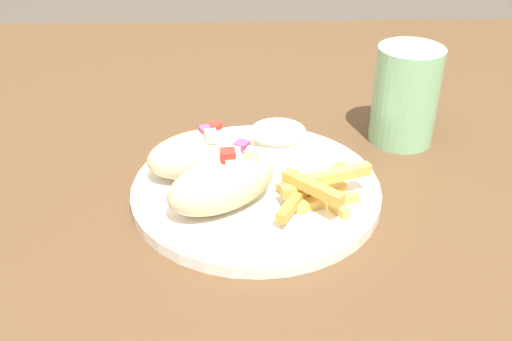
# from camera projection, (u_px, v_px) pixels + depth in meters

# --- Properties ---
(table) EXTENTS (1.16, 1.16, 0.75)m
(table) POSITION_uv_depth(u_px,v_px,m) (265.00, 227.00, 0.77)
(table) COLOR brown
(table) RESTS_ON ground_plane
(plate) EXTENTS (0.28, 0.28, 0.02)m
(plate) POSITION_uv_depth(u_px,v_px,m) (256.00, 189.00, 0.68)
(plate) COLOR white
(plate) RESTS_ON table
(pita_sandwich_near) EXTENTS (0.14, 0.12, 0.07)m
(pita_sandwich_near) POSITION_uv_depth(u_px,v_px,m) (223.00, 183.00, 0.63)
(pita_sandwich_near) COLOR beige
(pita_sandwich_near) RESTS_ON plate
(pita_sandwich_far) EXTENTS (0.14, 0.11, 0.06)m
(pita_sandwich_far) POSITION_uv_depth(u_px,v_px,m) (199.00, 154.00, 0.69)
(pita_sandwich_far) COLOR beige
(pita_sandwich_far) RESTS_ON plate
(fries_pile) EXTENTS (0.11, 0.12, 0.04)m
(fries_pile) POSITION_uv_depth(u_px,v_px,m) (316.00, 189.00, 0.65)
(fries_pile) COLOR #E5B251
(fries_pile) RESTS_ON plate
(sauce_ramekin) EXTENTS (0.07, 0.07, 0.04)m
(sauce_ramekin) POSITION_uv_depth(u_px,v_px,m) (278.00, 142.00, 0.72)
(sauce_ramekin) COLOR white
(sauce_ramekin) RESTS_ON plate
(water_glass) EXTENTS (0.08, 0.08, 0.13)m
(water_glass) POSITION_uv_depth(u_px,v_px,m) (405.00, 100.00, 0.77)
(water_glass) COLOR #8CCC93
(water_glass) RESTS_ON table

